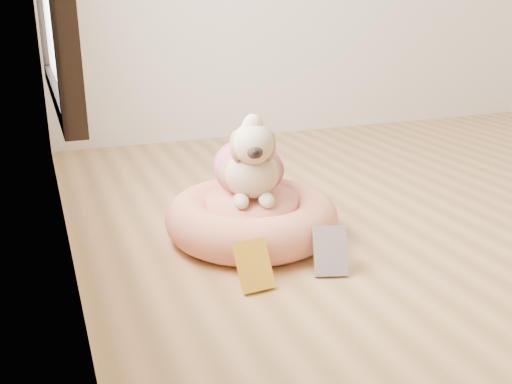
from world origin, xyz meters
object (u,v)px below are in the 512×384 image
object	(u,v)px
pet_bed	(252,218)
dog	(249,151)
book_yellow	(254,265)
book_white	(330,251)

from	to	relation	value
pet_bed	dog	bearing A→B (deg)	84.50
book_yellow	pet_bed	bearing A→B (deg)	65.47
pet_bed	book_white	bearing A→B (deg)	-69.39
pet_bed	book_yellow	bearing A→B (deg)	-109.99
book_white	pet_bed	bearing A→B (deg)	128.87
pet_bed	book_white	world-z (taller)	pet_bed
dog	book_white	size ratio (longest dim) A/B	2.70
book_white	dog	bearing A→B (deg)	127.06
pet_bed	dog	world-z (taller)	dog
book_white	book_yellow	bearing A→B (deg)	-160.59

